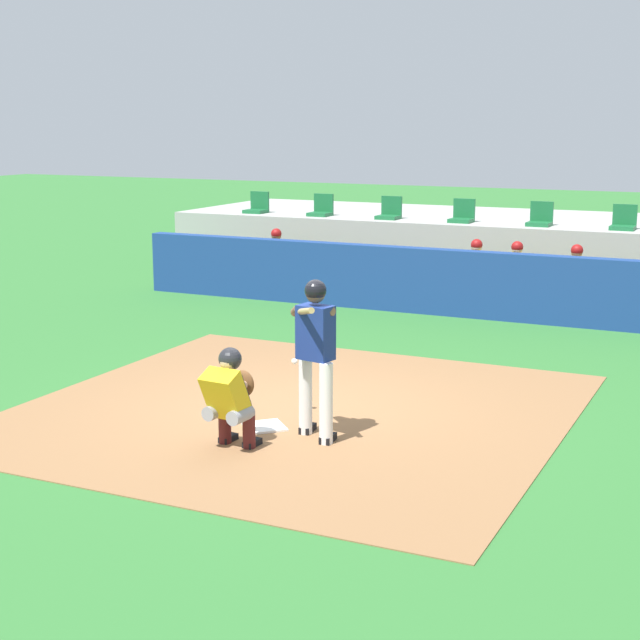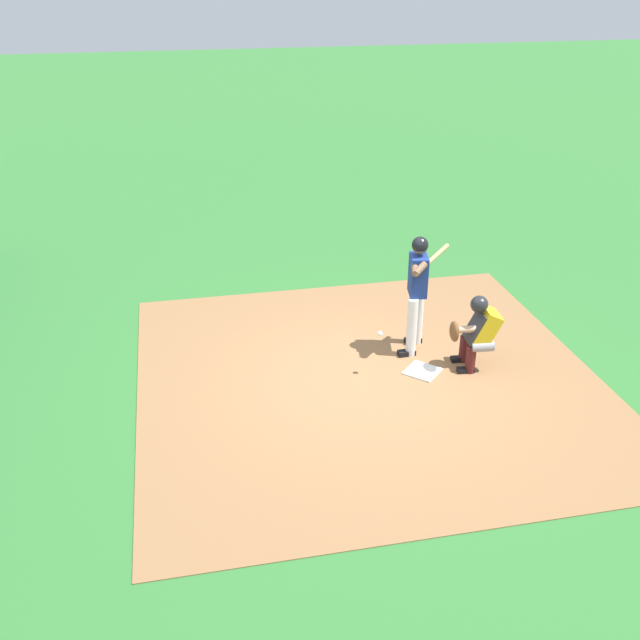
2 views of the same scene
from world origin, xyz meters
TOP-DOWN VIEW (x-y plane):
  - ground_plane at (0.00, 0.00)m, footprint 80.00×80.00m
  - dirt_infield at (0.00, 0.00)m, footprint 6.40×6.40m
  - home_plate at (0.00, -0.80)m, footprint 0.62×0.62m
  - batter_at_plate at (0.69, -0.89)m, footprint 0.63×0.82m
  - catcher_crouched at (0.01, -1.57)m, footprint 0.51×1.78m

SIDE VIEW (x-z plane):
  - ground_plane at x=0.00m, z-range 0.00..0.00m
  - dirt_infield at x=0.00m, z-range 0.00..0.01m
  - home_plate at x=0.00m, z-range 0.01..0.04m
  - catcher_crouched at x=0.01m, z-range 0.05..1.17m
  - batter_at_plate at x=0.69m, z-range 0.13..1.94m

